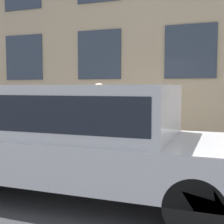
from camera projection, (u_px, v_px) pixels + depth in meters
ground_plane at (100, 171)px, 5.95m from camera, size 80.00×80.00×0.00m
sidewalk at (125, 152)px, 7.42m from camera, size 3.16×60.00×0.15m
fire_hydrant at (125, 140)px, 6.38m from camera, size 0.27×0.40×0.76m
person at (99, 112)px, 6.63m from camera, size 0.37×0.25×1.55m
parked_car_silver_near at (84, 135)px, 4.58m from camera, size 1.87×5.38×1.64m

